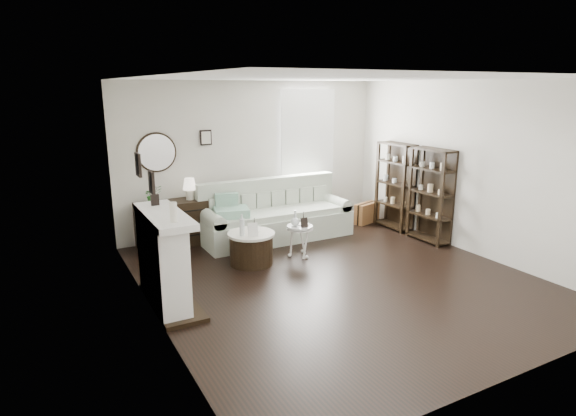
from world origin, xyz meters
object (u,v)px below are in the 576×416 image
dresser (172,224)px  drum_table (251,248)px  sofa (275,219)px  pedestal_table (300,228)px

dresser → drum_table: (0.81, -1.40, -0.13)m
sofa → drum_table: size_ratio=3.74×
sofa → drum_table: sofa is taller
dresser → drum_table: size_ratio=1.62×
drum_table → pedestal_table: bearing=-4.0°
dresser → pedestal_table: size_ratio=2.28×
drum_table → pedestal_table: 0.83m
sofa → pedestal_table: sofa is taller
sofa → dresser: bearing=167.3°
sofa → pedestal_table: (-0.10, -1.07, 0.12)m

